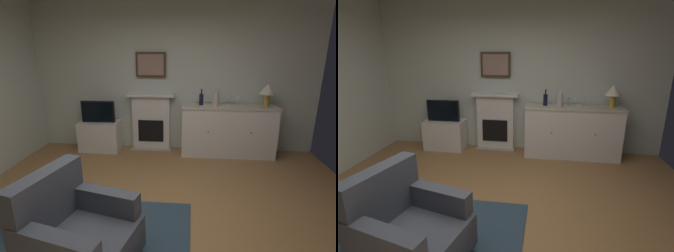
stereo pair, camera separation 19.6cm
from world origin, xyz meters
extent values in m
cube|color=#9E7042|center=(0.00, 0.00, -0.05)|extent=(5.32, 5.13, 0.10)
cube|color=silver|center=(0.00, 2.53, 1.39)|extent=(5.32, 0.06, 2.78)
cube|color=#2D4251|center=(-0.66, -0.38, 0.01)|extent=(2.10, 1.82, 0.02)
cube|color=white|center=(-0.39, 2.41, 0.53)|extent=(0.70, 0.18, 1.05)
cube|color=tan|center=(-0.39, 2.32, 0.01)|extent=(0.77, 0.20, 0.03)
cube|color=black|center=(-0.39, 2.32, 0.39)|extent=(0.48, 0.02, 0.42)
cube|color=white|center=(-0.39, 2.38, 1.07)|extent=(0.87, 0.27, 0.05)
cube|color=#473323|center=(-0.39, 2.45, 1.62)|extent=(0.55, 0.03, 0.45)
cube|color=#9E7A6B|center=(-0.39, 2.44, 1.62)|extent=(0.47, 0.01, 0.37)
cube|color=white|center=(1.03, 2.23, 0.45)|extent=(1.65, 0.45, 0.89)
cube|color=beige|center=(1.03, 2.23, 0.91)|extent=(1.68, 0.48, 0.03)
sphere|color=brown|center=(0.67, 1.99, 0.51)|extent=(0.02, 0.02, 0.02)
sphere|color=brown|center=(1.40, 1.99, 0.51)|extent=(0.02, 0.02, 0.02)
cylinder|color=#B79338|center=(1.66, 2.23, 1.03)|extent=(0.10, 0.10, 0.22)
cone|color=#EFE5C6|center=(1.66, 2.23, 1.23)|extent=(0.26, 0.26, 0.18)
cylinder|color=black|center=(0.54, 2.27, 1.02)|extent=(0.08, 0.08, 0.20)
cylinder|color=black|center=(0.54, 2.27, 1.17)|extent=(0.03, 0.03, 0.09)
cylinder|color=silver|center=(0.95, 2.22, 0.93)|extent=(0.06, 0.06, 0.00)
cylinder|color=silver|center=(0.95, 2.22, 0.97)|extent=(0.01, 0.01, 0.09)
cone|color=silver|center=(0.95, 2.22, 1.05)|extent=(0.07, 0.07, 0.07)
cylinder|color=silver|center=(1.06, 2.23, 0.93)|extent=(0.06, 0.06, 0.00)
cylinder|color=silver|center=(1.06, 2.23, 0.97)|extent=(0.01, 0.01, 0.09)
cone|color=silver|center=(1.06, 2.23, 1.05)|extent=(0.07, 0.07, 0.07)
cylinder|color=silver|center=(1.17, 2.23, 0.93)|extent=(0.06, 0.06, 0.00)
cylinder|color=silver|center=(1.17, 2.23, 0.97)|extent=(0.01, 0.01, 0.09)
cone|color=silver|center=(1.17, 2.23, 1.05)|extent=(0.07, 0.07, 0.07)
cylinder|color=beige|center=(0.78, 2.18, 1.04)|extent=(0.11, 0.11, 0.24)
sphere|color=beige|center=(0.78, 2.18, 1.16)|extent=(0.08, 0.08, 0.08)
cube|color=white|center=(-1.37, 2.24, 0.28)|extent=(0.75, 0.42, 0.57)
cube|color=black|center=(-1.37, 2.22, 0.77)|extent=(0.62, 0.06, 0.40)
cube|color=black|center=(-1.37, 2.19, 0.77)|extent=(0.57, 0.01, 0.35)
cube|color=#474C56|center=(-0.52, -0.58, 0.26)|extent=(0.96, 0.93, 0.32)
cube|color=#474C56|center=(-0.84, -0.50, 0.67)|extent=(0.33, 0.78, 0.50)
cube|color=#474C56|center=(-0.59, -0.89, 0.53)|extent=(0.73, 0.31, 0.22)
cube|color=#474C56|center=(-0.44, -0.27, 0.53)|extent=(0.73, 0.31, 0.22)
cylinder|color=#473323|center=(-0.11, -0.35, 0.05)|extent=(0.05, 0.05, 0.10)
cylinder|color=#473323|center=(-0.77, -0.19, 0.05)|extent=(0.05, 0.05, 0.10)
camera|label=1|loc=(0.36, -2.33, 1.89)|focal=27.64mm
camera|label=2|loc=(0.56, -2.30, 1.89)|focal=27.64mm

